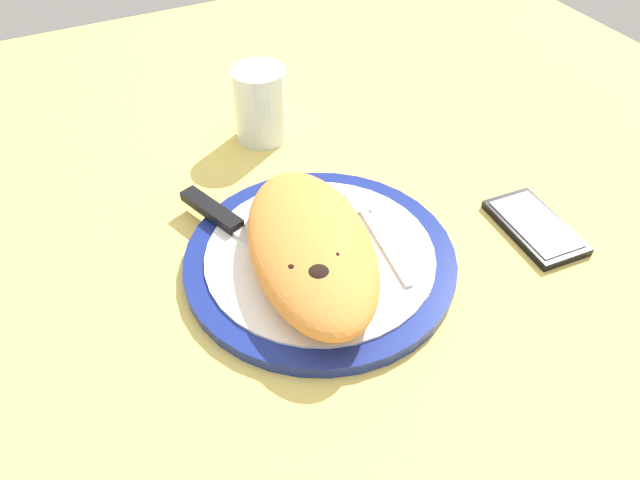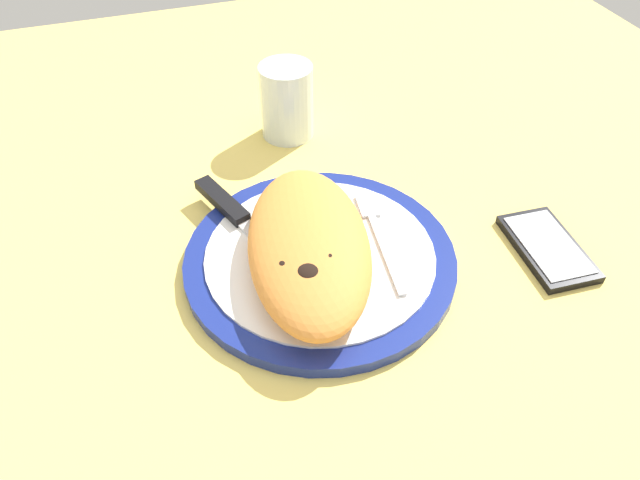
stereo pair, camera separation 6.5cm
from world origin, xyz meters
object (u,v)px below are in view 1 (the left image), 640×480
smartphone (535,227)px  water_glass (261,109)px  calzone (311,246)px  knife (227,222)px  fork (373,226)px  plate (320,259)px

smartphone → water_glass: (32.53, 21.24, 3.87)cm
calzone → smartphone: (-5.12, -26.85, -3.87)cm
knife → fork: bearing=-118.1°
calzone → water_glass: 27.98cm
plate → knife: (8.91, 7.45, 1.40)cm
plate → fork: bearing=-81.6°
calzone → water_glass: bearing=-11.6°
plate → calzone: calzone is taller
calzone → smartphone: 27.61cm
plate → water_glass: (26.31, -3.99, 3.60)cm
fork → water_glass: water_glass is taller
plate → calzone: size_ratio=1.09×
plate → water_glass: bearing=-8.6°
smartphone → calzone: bearing=79.2°
plate → fork: size_ratio=1.82×
fork → water_glass: (25.24, 3.26, 2.49)cm
plate → knife: size_ratio=1.42×
calzone → smartphone: size_ratio=2.20×
fork → plate: bearing=98.4°
knife → smartphone: (-15.13, -32.68, -1.68)cm
calzone → smartphone: calzone is taller
plate → fork: (1.07, -7.25, 1.11)cm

